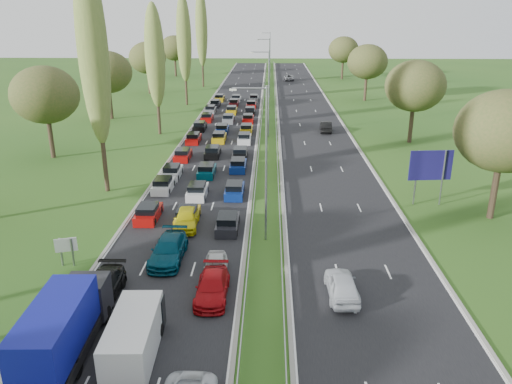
{
  "coord_description": "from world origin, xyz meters",
  "views": [
    {
      "loc": [
        4.78,
        7.28,
        16.83
      ],
      "look_at": [
        3.54,
        49.88,
        1.5
      ],
      "focal_mm": 35.0,
      "sensor_mm": 36.0,
      "label": 1
    }
  ],
  "objects_px": {
    "blue_lorry": "(65,326)",
    "white_van_rear": "(135,334)",
    "near_car_2": "(93,296)",
    "near_car_3": "(101,289)",
    "info_sign": "(66,248)",
    "direction_sign": "(431,168)"
  },
  "relations": [
    {
      "from": "blue_lorry",
      "to": "direction_sign",
      "type": "bearing_deg",
      "value": 40.11
    },
    {
      "from": "white_van_rear",
      "to": "blue_lorry",
      "type": "bearing_deg",
      "value": -176.34
    },
    {
      "from": "white_van_rear",
      "to": "direction_sign",
      "type": "bearing_deg",
      "value": 43.7
    },
    {
      "from": "near_car_3",
      "to": "info_sign",
      "type": "height_order",
      "value": "info_sign"
    },
    {
      "from": "blue_lorry",
      "to": "info_sign",
      "type": "xyz_separation_m",
      "value": [
        -3.83,
        9.82,
        -0.49
      ]
    },
    {
      "from": "near_car_2",
      "to": "blue_lorry",
      "type": "relative_size",
      "value": 0.57
    },
    {
      "from": "blue_lorry",
      "to": "info_sign",
      "type": "distance_m",
      "value": 10.56
    },
    {
      "from": "white_van_rear",
      "to": "direction_sign",
      "type": "xyz_separation_m",
      "value": [
        21.53,
        22.27,
        2.41
      ]
    },
    {
      "from": "blue_lorry",
      "to": "white_van_rear",
      "type": "xyz_separation_m",
      "value": [
        3.44,
        0.36,
        -0.7
      ]
    },
    {
      "from": "near_car_2",
      "to": "near_car_3",
      "type": "distance_m",
      "value": 0.75
    },
    {
      "from": "blue_lorry",
      "to": "white_van_rear",
      "type": "distance_m",
      "value": 3.53
    },
    {
      "from": "white_van_rear",
      "to": "info_sign",
      "type": "distance_m",
      "value": 11.94
    },
    {
      "from": "blue_lorry",
      "to": "white_van_rear",
      "type": "bearing_deg",
      "value": 3.85
    },
    {
      "from": "near_car_3",
      "to": "direction_sign",
      "type": "relative_size",
      "value": 1.01
    },
    {
      "from": "near_car_2",
      "to": "blue_lorry",
      "type": "height_order",
      "value": "blue_lorry"
    },
    {
      "from": "near_car_3",
      "to": "info_sign",
      "type": "distance_m",
      "value": 5.84
    },
    {
      "from": "direction_sign",
      "to": "white_van_rear",
      "type": "bearing_deg",
      "value": -134.04
    },
    {
      "from": "info_sign",
      "to": "direction_sign",
      "type": "relative_size",
      "value": 0.4
    },
    {
      "from": "blue_lorry",
      "to": "white_van_rear",
      "type": "relative_size",
      "value": 1.49
    },
    {
      "from": "near_car_2",
      "to": "info_sign",
      "type": "bearing_deg",
      "value": 121.3
    },
    {
      "from": "near_car_3",
      "to": "info_sign",
      "type": "xyz_separation_m",
      "value": [
        -3.83,
        4.38,
        0.59
      ]
    },
    {
      "from": "white_van_rear",
      "to": "near_car_3",
      "type": "bearing_deg",
      "value": 121.8
    }
  ]
}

